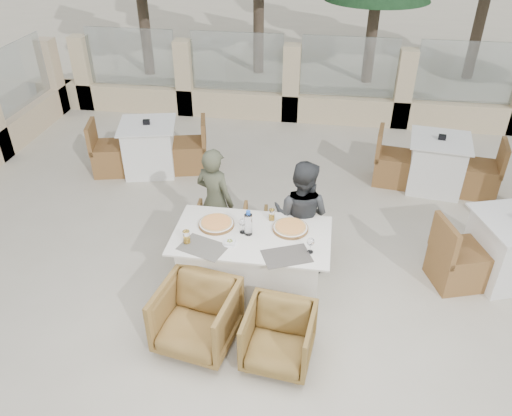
# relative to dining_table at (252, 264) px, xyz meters

# --- Properties ---
(ground) EXTENTS (80.00, 80.00, 0.00)m
(ground) POSITION_rel_dining_table_xyz_m (-0.03, 0.01, -0.39)
(ground) COLOR beige
(ground) RESTS_ON ground
(sand_patch) EXTENTS (30.00, 16.00, 0.01)m
(sand_patch) POSITION_rel_dining_table_xyz_m (-0.03, 14.01, -0.38)
(sand_patch) COLOR beige
(sand_patch) RESTS_ON ground
(perimeter_wall_far) EXTENTS (10.00, 0.34, 1.60)m
(perimeter_wall_far) POSITION_rel_dining_table_xyz_m (-0.03, 4.81, 0.42)
(perimeter_wall_far) COLOR beige
(perimeter_wall_far) RESTS_ON ground
(dining_table) EXTENTS (1.60, 0.90, 0.77)m
(dining_table) POSITION_rel_dining_table_xyz_m (0.00, 0.00, 0.00)
(dining_table) COLOR white
(dining_table) RESTS_ON ground
(placemat_near_left) EXTENTS (0.52, 0.43, 0.00)m
(placemat_near_left) POSITION_rel_dining_table_xyz_m (-0.44, -0.28, 0.39)
(placemat_near_left) COLOR #635F55
(placemat_near_left) RESTS_ON dining_table
(placemat_near_right) EXTENTS (0.53, 0.45, 0.00)m
(placemat_near_right) POSITION_rel_dining_table_xyz_m (0.39, -0.29, 0.39)
(placemat_near_right) COLOR #514B45
(placemat_near_right) RESTS_ON dining_table
(pizza_left) EXTENTS (0.40, 0.40, 0.05)m
(pizza_left) POSITION_rel_dining_table_xyz_m (-0.39, 0.11, 0.41)
(pizza_left) COLOR orange
(pizza_left) RESTS_ON dining_table
(pizza_right) EXTENTS (0.47, 0.47, 0.05)m
(pizza_right) POSITION_rel_dining_table_xyz_m (0.38, 0.15, 0.41)
(pizza_right) COLOR orange
(pizza_right) RESTS_ON dining_table
(water_bottle) EXTENTS (0.10, 0.10, 0.28)m
(water_bottle) POSITION_rel_dining_table_xyz_m (-0.03, 0.01, 0.52)
(water_bottle) COLOR #A1BED4
(water_bottle) RESTS_ON dining_table
(wine_glass_centre) EXTENTS (0.10, 0.10, 0.18)m
(wine_glass_centre) POSITION_rel_dining_table_xyz_m (-0.10, 0.03, 0.48)
(wine_glass_centre) COLOR white
(wine_glass_centre) RESTS_ON dining_table
(wine_glass_corner) EXTENTS (0.09, 0.09, 0.18)m
(wine_glass_corner) POSITION_rel_dining_table_xyz_m (0.60, -0.20, 0.48)
(wine_glass_corner) COLOR white
(wine_glass_corner) RESTS_ON dining_table
(beer_glass_left) EXTENTS (0.09, 0.09, 0.14)m
(beer_glass_left) POSITION_rel_dining_table_xyz_m (-0.61, -0.23, 0.45)
(beer_glass_left) COLOR gold
(beer_glass_left) RESTS_ON dining_table
(beer_glass_right) EXTENTS (0.06, 0.06, 0.13)m
(beer_glass_right) POSITION_rel_dining_table_xyz_m (0.17, 0.30, 0.45)
(beer_glass_right) COLOR gold
(beer_glass_right) RESTS_ON dining_table
(olive_dish) EXTENTS (0.14, 0.14, 0.04)m
(olive_dish) POSITION_rel_dining_table_xyz_m (-0.19, -0.18, 0.41)
(olive_dish) COLOR white
(olive_dish) RESTS_ON dining_table
(armchair_far_left) EXTENTS (0.64, 0.66, 0.56)m
(armchair_far_left) POSITION_rel_dining_table_xyz_m (-0.49, 0.69, -0.10)
(armchair_far_left) COLOR olive
(armchair_far_left) RESTS_ON ground
(armchair_far_right) EXTENTS (0.61, 0.62, 0.54)m
(armchair_far_right) POSITION_rel_dining_table_xyz_m (0.30, 0.72, -0.12)
(armchair_far_right) COLOR olive
(armchair_far_right) RESTS_ON ground
(armchair_near_left) EXTENTS (0.82, 0.83, 0.66)m
(armchair_near_left) POSITION_rel_dining_table_xyz_m (-0.41, -0.78, -0.06)
(armchair_near_left) COLOR olive
(armchair_near_left) RESTS_ON ground
(armchair_near_right) EXTENTS (0.68, 0.69, 0.57)m
(armchair_near_right) POSITION_rel_dining_table_xyz_m (0.39, -0.87, -0.10)
(armchair_near_right) COLOR olive
(armchair_near_right) RESTS_ON ground
(diner_left) EXTENTS (0.58, 0.49, 1.34)m
(diner_left) POSITION_rel_dining_table_xyz_m (-0.54, 0.72, 0.28)
(diner_left) COLOR #4A4D38
(diner_left) RESTS_ON ground
(diner_right) EXTENTS (0.77, 0.67, 1.35)m
(diner_right) POSITION_rel_dining_table_xyz_m (0.47, 0.55, 0.29)
(diner_right) COLOR #36393B
(diner_right) RESTS_ON ground
(bg_table_a) EXTENTS (1.78, 1.17, 0.77)m
(bg_table_a) POSITION_rel_dining_table_xyz_m (-1.97, 2.50, 0.00)
(bg_table_a) COLOR white
(bg_table_a) RESTS_ON ground
(bg_table_b) EXTENTS (1.74, 1.04, 0.77)m
(bg_table_b) POSITION_rel_dining_table_xyz_m (2.27, 2.61, 0.00)
(bg_table_b) COLOR white
(bg_table_b) RESTS_ON ground
(bg_table_c) EXTENTS (1.81, 1.28, 0.77)m
(bg_table_c) POSITION_rel_dining_table_xyz_m (2.78, 0.69, 0.00)
(bg_table_c) COLOR white
(bg_table_c) RESTS_ON ground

